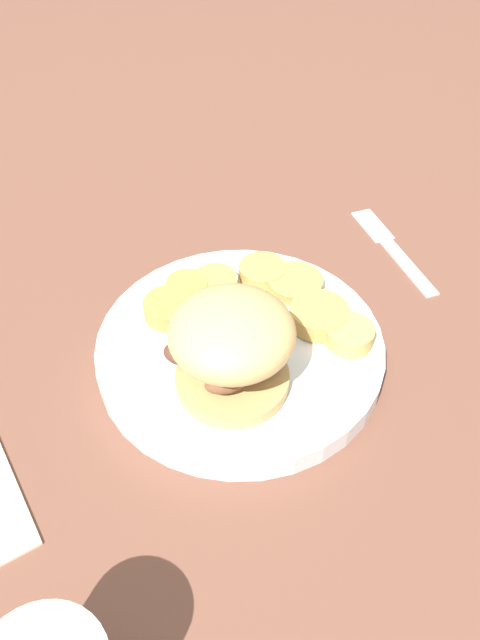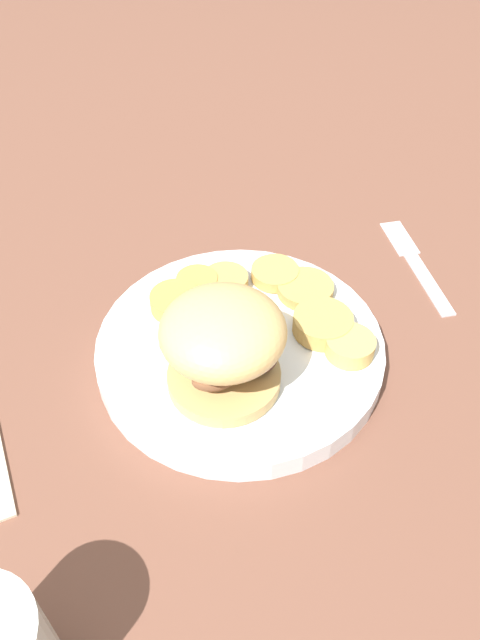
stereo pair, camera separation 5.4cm
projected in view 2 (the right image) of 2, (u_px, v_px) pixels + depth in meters
name	position (u px, v px, depth m)	size (l,w,h in m)	color
ground_plane	(240.00, 357.00, 0.57)	(4.00, 4.00, 0.00)	brown
dinner_plate	(240.00, 348.00, 0.56)	(0.26, 0.26, 0.02)	white
sandwich	(223.00, 342.00, 0.49)	(0.11, 0.10, 0.09)	tan
potato_round_0	(307.00, 290.00, 0.59)	(0.05, 0.05, 0.01)	tan
potato_round_1	(175.00, 302.00, 0.58)	(0.05, 0.05, 0.02)	#BC8942
potato_round_2	(275.00, 273.00, 0.61)	(0.05, 0.05, 0.01)	tan
potato_round_3	(323.00, 324.00, 0.56)	(0.05, 0.05, 0.02)	tan
potato_round_4	(225.00, 281.00, 0.60)	(0.04, 0.04, 0.01)	tan
potato_round_5	(350.00, 346.00, 0.54)	(0.04, 0.04, 0.02)	tan
potato_round_6	(224.00, 306.00, 0.58)	(0.05, 0.05, 0.01)	tan
potato_round_7	(197.00, 283.00, 0.60)	(0.04, 0.04, 0.01)	#BC8942
fork	(416.00, 263.00, 0.66)	(0.14, 0.10, 0.00)	silver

